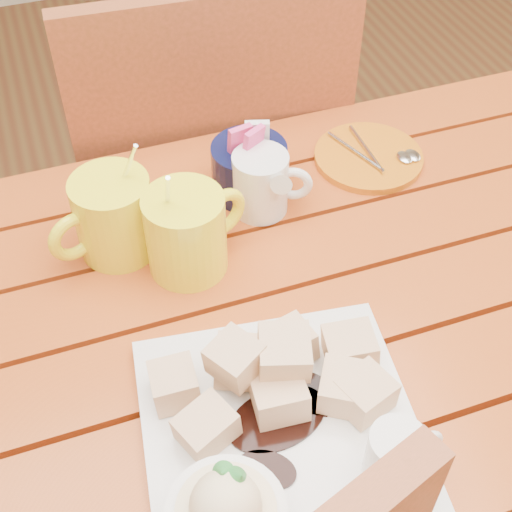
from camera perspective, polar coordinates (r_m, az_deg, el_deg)
name	(u,v)px	position (r m, az deg, el deg)	size (l,w,h in m)	color
table	(271,383)	(0.94, 1.18, -10.12)	(1.20, 0.79, 0.75)	#A23C14
dessert_plate	(273,438)	(0.74, 1.35, -14.37)	(0.32, 0.32, 0.11)	white
coffee_mug_left	(112,216)	(0.92, -11.46, 3.13)	(0.14, 0.10, 0.17)	#FFF220
coffee_mug_right	(188,231)	(0.88, -5.47, 2.01)	(0.14, 0.10, 0.17)	#FFF220
cream_pitcher	(262,182)	(0.97, 0.51, 5.96)	(0.11, 0.10, 0.09)	white
sugar_caddy	(249,168)	(1.00, -0.55, 7.05)	(0.11, 0.11, 0.11)	black
orange_saucer	(369,157)	(1.09, 9.06, 7.83)	(0.16, 0.16, 0.02)	orange
chair_far	(207,177)	(1.38, -3.98, 6.32)	(0.48, 0.48, 0.97)	brown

